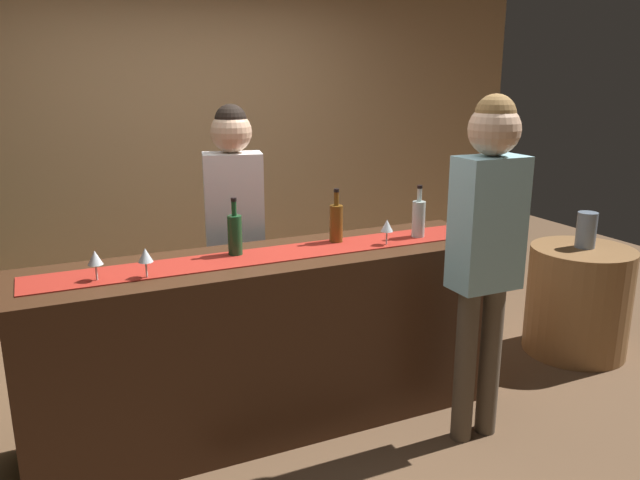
{
  "coord_description": "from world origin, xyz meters",
  "views": [
    {
      "loc": [
        -1.08,
        -2.92,
        1.87
      ],
      "look_at": [
        0.27,
        0.0,
        1.01
      ],
      "focal_mm": 35.07,
      "sensor_mm": 36.0,
      "label": 1
    }
  ],
  "objects_px": {
    "bartender": "(234,215)",
    "vase_on_side_table": "(586,230)",
    "wine_bottle_green": "(235,234)",
    "customer_sipping": "(487,233)",
    "wine_glass_near_customer": "(145,256)",
    "wine_glass_mid_counter": "(387,227)",
    "wine_glass_far_end": "(95,259)",
    "wine_bottle_clear": "(419,218)",
    "wine_bottle_amber": "(336,223)",
    "round_side_table": "(578,300)"
  },
  "relations": [
    {
      "from": "wine_bottle_green",
      "to": "wine_glass_mid_counter",
      "type": "relative_size",
      "value": 2.1
    },
    {
      "from": "wine_bottle_clear",
      "to": "wine_bottle_green",
      "type": "xyz_separation_m",
      "value": [
        -1.06,
        0.09,
        0.0
      ]
    },
    {
      "from": "wine_bottle_clear",
      "to": "bartender",
      "type": "bearing_deg",
      "value": 146.58
    },
    {
      "from": "wine_bottle_clear",
      "to": "round_side_table",
      "type": "relative_size",
      "value": 0.41
    },
    {
      "from": "wine_glass_far_end",
      "to": "wine_bottle_green",
      "type": "bearing_deg",
      "value": 10.95
    },
    {
      "from": "customer_sipping",
      "to": "vase_on_side_table",
      "type": "xyz_separation_m",
      "value": [
        1.32,
        0.57,
        -0.25
      ]
    },
    {
      "from": "wine_glass_far_end",
      "to": "customer_sipping",
      "type": "xyz_separation_m",
      "value": [
        1.78,
        -0.51,
        0.05
      ]
    },
    {
      "from": "wine_glass_far_end",
      "to": "bartender",
      "type": "relative_size",
      "value": 0.08
    },
    {
      "from": "wine_bottle_amber",
      "to": "wine_glass_far_end",
      "type": "height_order",
      "value": "wine_bottle_amber"
    },
    {
      "from": "wine_bottle_amber",
      "to": "wine_glass_mid_counter",
      "type": "relative_size",
      "value": 2.1
    },
    {
      "from": "wine_bottle_clear",
      "to": "wine_bottle_green",
      "type": "relative_size",
      "value": 1.0
    },
    {
      "from": "wine_bottle_amber",
      "to": "vase_on_side_table",
      "type": "relative_size",
      "value": 1.26
    },
    {
      "from": "wine_glass_mid_counter",
      "to": "customer_sipping",
      "type": "relative_size",
      "value": 0.08
    },
    {
      "from": "wine_glass_near_customer",
      "to": "wine_bottle_clear",
      "type": "bearing_deg",
      "value": 3.56
    },
    {
      "from": "wine_bottle_amber",
      "to": "wine_glass_mid_counter",
      "type": "bearing_deg",
      "value": -37.12
    },
    {
      "from": "wine_bottle_amber",
      "to": "wine_glass_mid_counter",
      "type": "height_order",
      "value": "wine_bottle_amber"
    },
    {
      "from": "wine_bottle_green",
      "to": "customer_sipping",
      "type": "bearing_deg",
      "value": -30.84
    },
    {
      "from": "wine_bottle_green",
      "to": "vase_on_side_table",
      "type": "height_order",
      "value": "wine_bottle_green"
    },
    {
      "from": "wine_glass_far_end",
      "to": "customer_sipping",
      "type": "bearing_deg",
      "value": -16.09
    },
    {
      "from": "wine_bottle_amber",
      "to": "round_side_table",
      "type": "xyz_separation_m",
      "value": [
        1.8,
        -0.11,
        -0.7
      ]
    },
    {
      "from": "bartender",
      "to": "vase_on_side_table",
      "type": "xyz_separation_m",
      "value": [
        2.25,
        -0.59,
        -0.19
      ]
    },
    {
      "from": "wine_bottle_clear",
      "to": "wine_glass_mid_counter",
      "type": "height_order",
      "value": "wine_bottle_clear"
    },
    {
      "from": "wine_bottle_green",
      "to": "customer_sipping",
      "type": "relative_size",
      "value": 0.17
    },
    {
      "from": "wine_glass_mid_counter",
      "to": "bartender",
      "type": "relative_size",
      "value": 0.08
    },
    {
      "from": "wine_bottle_amber",
      "to": "wine_bottle_clear",
      "type": "height_order",
      "value": "same"
    },
    {
      "from": "wine_bottle_amber",
      "to": "wine_glass_near_customer",
      "type": "relative_size",
      "value": 2.1
    },
    {
      "from": "wine_glass_mid_counter",
      "to": "wine_glass_far_end",
      "type": "distance_m",
      "value": 1.5
    },
    {
      "from": "wine_bottle_green",
      "to": "wine_glass_far_end",
      "type": "relative_size",
      "value": 2.1
    },
    {
      "from": "round_side_table",
      "to": "wine_glass_near_customer",
      "type": "bearing_deg",
      "value": -178.22
    },
    {
      "from": "vase_on_side_table",
      "to": "wine_bottle_green",
      "type": "bearing_deg",
      "value": 178.05
    },
    {
      "from": "wine_glass_far_end",
      "to": "wine_bottle_amber",
      "type": "bearing_deg",
      "value": 6.31
    },
    {
      "from": "wine_glass_far_end",
      "to": "vase_on_side_table",
      "type": "bearing_deg",
      "value": 0.97
    },
    {
      "from": "wine_bottle_clear",
      "to": "wine_bottle_green",
      "type": "height_order",
      "value": "same"
    },
    {
      "from": "round_side_table",
      "to": "wine_bottle_amber",
      "type": "bearing_deg",
      "value": 176.62
    },
    {
      "from": "wine_glass_mid_counter",
      "to": "bartender",
      "type": "distance_m",
      "value": 0.93
    },
    {
      "from": "customer_sipping",
      "to": "wine_glass_far_end",
      "type": "bearing_deg",
      "value": 164.31
    },
    {
      "from": "wine_glass_far_end",
      "to": "wine_glass_near_customer",
      "type": "bearing_deg",
      "value": -14.18
    },
    {
      "from": "wine_glass_far_end",
      "to": "wine_glass_mid_counter",
      "type": "bearing_deg",
      "value": -1.06
    },
    {
      "from": "wine_glass_near_customer",
      "to": "bartender",
      "type": "relative_size",
      "value": 0.08
    },
    {
      "from": "customer_sipping",
      "to": "wine_bottle_green",
      "type": "bearing_deg",
      "value": 149.55
    },
    {
      "from": "wine_bottle_green",
      "to": "wine_glass_mid_counter",
      "type": "bearing_deg",
      "value": -11.37
    },
    {
      "from": "bartender",
      "to": "vase_on_side_table",
      "type": "distance_m",
      "value": 2.33
    },
    {
      "from": "wine_glass_far_end",
      "to": "bartender",
      "type": "xyz_separation_m",
      "value": [
        0.85,
        0.64,
        -0.01
      ]
    },
    {
      "from": "wine_glass_near_customer",
      "to": "wine_glass_mid_counter",
      "type": "height_order",
      "value": "same"
    },
    {
      "from": "wine_bottle_green",
      "to": "wine_glass_far_end",
      "type": "xyz_separation_m",
      "value": [
        -0.69,
        -0.13,
        -0.01
      ]
    },
    {
      "from": "bartender",
      "to": "customer_sipping",
      "type": "distance_m",
      "value": 1.48
    },
    {
      "from": "wine_bottle_clear",
      "to": "vase_on_side_table",
      "type": "relative_size",
      "value": 1.26
    },
    {
      "from": "bartender",
      "to": "wine_bottle_green",
      "type": "bearing_deg",
      "value": 86.05
    },
    {
      "from": "wine_glass_near_customer",
      "to": "wine_glass_mid_counter",
      "type": "xyz_separation_m",
      "value": [
        1.29,
        0.03,
        0.0
      ]
    },
    {
      "from": "wine_glass_mid_counter",
      "to": "vase_on_side_table",
      "type": "relative_size",
      "value": 0.6
    }
  ]
}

